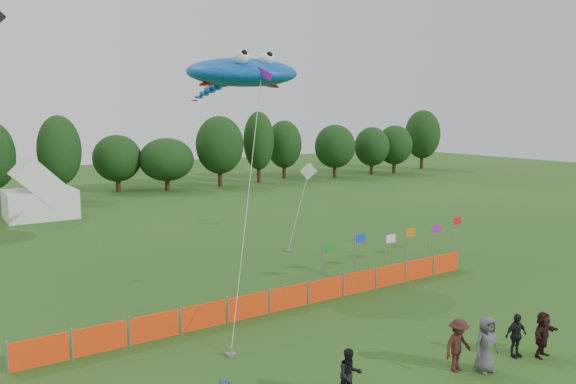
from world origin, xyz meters
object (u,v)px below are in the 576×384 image
tent_right (40,195)px  spectator_d (516,335)px  barrier_fence (289,298)px  stingray_kite (239,73)px  spectator_e (486,344)px  spectator_b (350,375)px  spectator_c (458,345)px  spectator_f (543,334)px

tent_right → spectator_d: size_ratio=3.41×
barrier_fence → stingray_kite: stingray_kite is taller
spectator_d → stingray_kite: stingray_kite is taller
spectator_d → spectator_e: bearing=-165.6°
tent_right → spectator_e: size_ratio=2.83×
spectator_e → stingray_kite: 17.83m
spectator_b → spectator_e: (4.89, -1.03, 0.15)m
spectator_c → spectator_f: size_ratio=1.10×
spectator_d → spectator_e: spectator_e is taller
barrier_fence → stingray_kite: size_ratio=1.31×
barrier_fence → spectator_b: (-2.81, -7.44, 0.29)m
spectator_b → spectator_e: 5.00m
spectator_b → spectator_f: (7.47, -1.41, 0.02)m
spectator_c → spectator_f: (3.31, -0.90, -0.08)m
spectator_e → spectator_f: size_ratio=1.16×
spectator_b → stingray_kite: size_ratio=0.09×
spectator_b → spectator_c: (4.16, -0.51, 0.10)m
spectator_f → barrier_fence: bearing=110.1°
spectator_b → spectator_e: bearing=5.2°
tent_right → spectator_c: size_ratio=2.98×
spectator_c → spectator_d: (2.54, -0.39, -0.11)m
tent_right → barrier_fence: 28.83m
tent_right → spectator_b: tent_right is taller
spectator_b → spectator_e: spectator_e is taller
spectator_c → spectator_d: bearing=-9.6°
spectator_e → tent_right: bearing=107.5°
barrier_fence → spectator_b: 7.96m
spectator_f → stingray_kite: bearing=94.5°
barrier_fence → spectator_d: bearing=-65.0°
barrier_fence → spectator_f: spectator_f is taller
spectator_b → spectator_d: (6.71, -0.90, -0.01)m
tent_right → spectator_e: (6.95, -36.86, -0.95)m
spectator_c → stingray_kite: stingray_kite is taller
spectator_d → spectator_e: 1.83m
spectator_d → stingray_kite: size_ratio=0.09×
tent_right → spectator_f: bearing=-75.6°
stingray_kite → spectator_c: bearing=-90.0°
spectator_f → spectator_e: bearing=163.9°
tent_right → spectator_e: 37.52m
spectator_b → spectator_f: size_ratio=0.98×
spectator_b → spectator_c: spectator_c is taller
barrier_fence → spectator_e: size_ratio=11.76×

